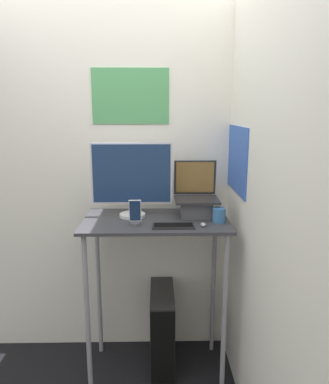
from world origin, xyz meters
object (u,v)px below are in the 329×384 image
(laptop, at_px, (196,202))
(cell_phone, at_px, (135,216))
(monitor, at_px, (132,179))
(mouse, at_px, (203,225))
(computer_tower, at_px, (162,328))
(keyboard, at_px, (173,226))

(laptop, distance_m, cell_phone, 0.44)
(monitor, relative_size, mouse, 10.15)
(cell_phone, distance_m, computer_tower, 0.93)
(laptop, height_order, computer_tower, laptop)
(laptop, bearing_deg, keyboard, -123.38)
(keyboard, height_order, computer_tower, keyboard)
(laptop, distance_m, computer_tower, 0.95)
(laptop, bearing_deg, computer_tower, 177.81)
(computer_tower, bearing_deg, mouse, -44.49)
(keyboard, relative_size, computer_tower, 0.46)
(monitor, height_order, cell_phone, monitor)
(monitor, bearing_deg, computer_tower, 4.04)
(cell_phone, bearing_deg, monitor, 98.76)
(keyboard, bearing_deg, laptop, 56.62)
(monitor, distance_m, keyboard, 0.43)
(monitor, distance_m, computer_tower, 1.10)
(mouse, height_order, computer_tower, mouse)
(laptop, relative_size, monitor, 0.68)
(cell_phone, bearing_deg, laptop, 26.54)
(computer_tower, bearing_deg, laptop, -2.19)
(monitor, bearing_deg, cell_phone, -81.24)
(mouse, bearing_deg, computer_tower, 135.51)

